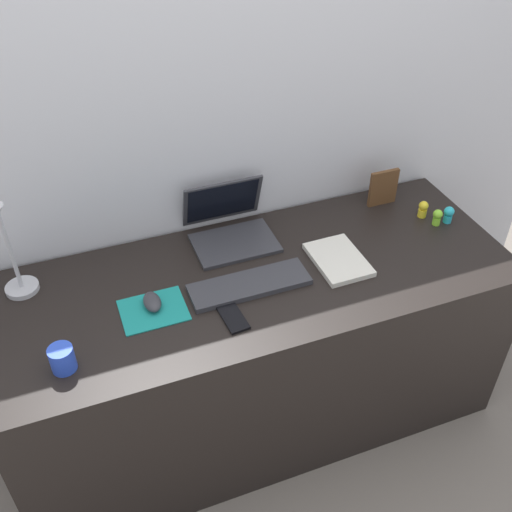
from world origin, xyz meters
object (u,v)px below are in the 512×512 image
(toy_figurine_lime, at_px, (437,217))
(toy_figurine_cyan, at_px, (449,214))
(laptop, at_px, (229,224))
(keyboard, at_px, (250,285))
(toy_figurine_yellow, at_px, (423,209))
(cell_phone, at_px, (233,318))
(desk_lamp, at_px, (9,252))
(picture_frame, at_px, (383,188))
(notebook_pad, at_px, (338,260))
(coffee_mug, at_px, (62,359))
(mouse, at_px, (152,302))

(toy_figurine_lime, xyz_separation_m, toy_figurine_cyan, (0.05, -0.00, 0.00))
(laptop, height_order, toy_figurine_cyan, laptop)
(keyboard, distance_m, toy_figurine_yellow, 0.79)
(cell_phone, bearing_deg, desk_lamp, 145.79)
(keyboard, height_order, picture_frame, picture_frame)
(keyboard, relative_size, notebook_pad, 1.71)
(keyboard, xyz_separation_m, toy_figurine_cyan, (0.84, 0.08, 0.03))
(cell_phone, height_order, coffee_mug, coffee_mug)
(mouse, distance_m, picture_frame, 1.03)
(desk_lamp, xyz_separation_m, picture_frame, (1.39, 0.06, -0.11))
(picture_frame, distance_m, toy_figurine_yellow, 0.17)
(keyboard, relative_size, cell_phone, 3.20)
(desk_lamp, bearing_deg, picture_frame, 2.46)
(mouse, height_order, coffee_mug, coffee_mug)
(toy_figurine_cyan, bearing_deg, toy_figurine_lime, 177.87)
(laptop, bearing_deg, desk_lamp, -174.42)
(keyboard, xyz_separation_m, toy_figurine_yellow, (0.77, 0.15, 0.03))
(mouse, relative_size, toy_figurine_yellow, 1.42)
(desk_lamp, height_order, picture_frame, desk_lamp)
(coffee_mug, bearing_deg, desk_lamp, 103.93)
(laptop, height_order, notebook_pad, laptop)
(cell_phone, bearing_deg, keyboard, 46.24)
(toy_figurine_cyan, bearing_deg, notebook_pad, -172.18)
(keyboard, height_order, cell_phone, keyboard)
(notebook_pad, xyz_separation_m, toy_figurine_lime, (0.45, 0.07, 0.03))
(cell_phone, distance_m, desk_lamp, 0.73)
(picture_frame, bearing_deg, notebook_pad, -140.58)
(coffee_mug, bearing_deg, picture_frame, 18.16)
(toy_figurine_yellow, xyz_separation_m, toy_figurine_cyan, (0.07, -0.07, 0.00))
(toy_figurine_cyan, bearing_deg, cell_phone, -167.67)
(desk_lamp, xyz_separation_m, coffee_mug, (0.09, -0.37, -0.15))
(mouse, height_order, picture_frame, picture_frame)
(mouse, xyz_separation_m, toy_figurine_lime, (1.12, 0.06, 0.01))
(notebook_pad, xyz_separation_m, coffee_mug, (-0.97, -0.15, 0.03))
(toy_figurine_lime, bearing_deg, keyboard, -174.01)
(cell_phone, relative_size, desk_lamp, 0.32)
(toy_figurine_cyan, bearing_deg, desk_lamp, 174.78)
(coffee_mug, xyz_separation_m, toy_figurine_lime, (1.42, 0.22, -0.00))
(laptop, bearing_deg, toy_figurine_yellow, -11.27)
(notebook_pad, bearing_deg, toy_figurine_yellow, 16.91)
(keyboard, xyz_separation_m, picture_frame, (0.67, 0.28, 0.06))
(picture_frame, distance_m, toy_figurine_cyan, 0.27)
(desk_lamp, distance_m, notebook_pad, 1.09)
(coffee_mug, relative_size, toy_figurine_lime, 1.24)
(laptop, xyz_separation_m, toy_figurine_yellow, (0.74, -0.15, -0.02))
(mouse, distance_m, toy_figurine_cyan, 1.17)
(cell_phone, bearing_deg, notebook_pad, 12.71)
(toy_figurine_lime, height_order, toy_figurine_yellow, toy_figurine_yellow)
(notebook_pad, distance_m, toy_figurine_yellow, 0.46)
(notebook_pad, bearing_deg, laptop, 136.87)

